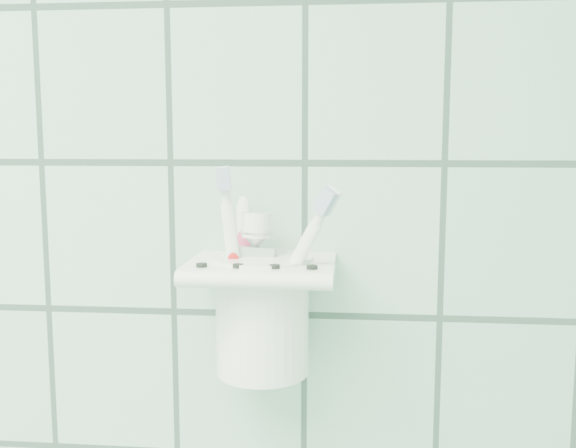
# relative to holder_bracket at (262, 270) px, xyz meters

# --- Properties ---
(holder_bracket) EXTENTS (0.14, 0.11, 0.04)m
(holder_bracket) POSITION_rel_holder_bracket_xyz_m (0.00, 0.00, 0.00)
(holder_bracket) COLOR white
(holder_bracket) RESTS_ON wall_back
(cup) EXTENTS (0.10, 0.10, 0.12)m
(cup) POSITION_rel_holder_bracket_xyz_m (-0.00, 0.00, -0.04)
(cup) COLOR white
(cup) RESTS_ON holder_bracket
(toothbrush_pink) EXTENTS (0.03, 0.02, 0.20)m
(toothbrush_pink) POSITION_rel_holder_bracket_xyz_m (-0.02, -0.01, 0.00)
(toothbrush_pink) COLOR white
(toothbrush_pink) RESTS_ON cup
(toothbrush_blue) EXTENTS (0.03, 0.06, 0.22)m
(toothbrush_blue) POSITION_rel_holder_bracket_xyz_m (-0.02, 0.01, 0.02)
(toothbrush_blue) COLOR white
(toothbrush_blue) RESTS_ON cup
(toothbrush_orange) EXTENTS (0.09, 0.06, 0.20)m
(toothbrush_orange) POSITION_rel_holder_bracket_xyz_m (-0.02, 0.01, 0.01)
(toothbrush_orange) COLOR white
(toothbrush_orange) RESTS_ON cup
(toothpaste_tube) EXTENTS (0.04, 0.03, 0.15)m
(toothpaste_tube) POSITION_rel_holder_bracket_xyz_m (-0.01, -0.00, -0.01)
(toothpaste_tube) COLOR silver
(toothpaste_tube) RESTS_ON cup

